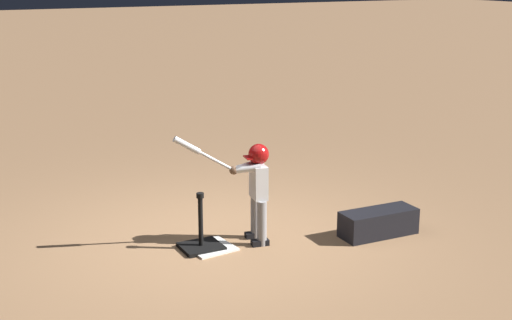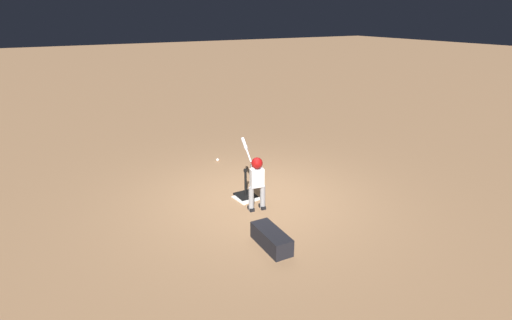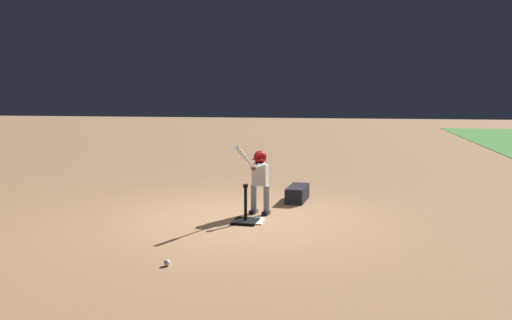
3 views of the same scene
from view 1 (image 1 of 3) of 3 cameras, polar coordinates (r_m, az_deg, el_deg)
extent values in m
plane|color=#99704C|center=(7.54, -3.70, -6.46)|extent=(90.00, 90.00, 0.00)
cube|color=white|center=(7.35, -3.68, -6.98)|extent=(0.48, 0.48, 0.02)
cube|color=black|center=(7.34, -4.41, -6.94)|extent=(0.41, 0.37, 0.04)
cylinder|color=black|center=(7.24, -4.45, -4.94)|extent=(0.05, 0.05, 0.51)
cylinder|color=black|center=(7.15, -4.50, -2.84)|extent=(0.08, 0.08, 0.05)
cylinder|color=gray|center=(7.33, 0.48, -5.09)|extent=(0.12, 0.12, 0.48)
cube|color=black|center=(7.40, 0.32, -6.62)|extent=(0.19, 0.12, 0.06)
cylinder|color=gray|center=(7.53, -0.06, -4.52)|extent=(0.12, 0.12, 0.48)
cube|color=black|center=(7.60, -0.20, -6.01)|extent=(0.19, 0.12, 0.06)
cube|color=silver|center=(7.30, 0.21, -1.74)|extent=(0.18, 0.27, 0.35)
sphere|color=brown|center=(7.22, 0.21, 0.38)|extent=(0.18, 0.18, 0.18)
sphere|color=maroon|center=(7.22, 0.21, 0.47)|extent=(0.21, 0.21, 0.21)
cube|color=maroon|center=(7.20, -0.46, 0.21)|extent=(0.13, 0.17, 0.01)
cylinder|color=silver|center=(7.18, -0.70, -0.70)|extent=(0.29, 0.19, 0.10)
cylinder|color=silver|center=(7.25, -0.88, -0.53)|extent=(0.29, 0.10, 0.10)
sphere|color=brown|center=(7.19, -1.80, -0.82)|extent=(0.09, 0.09, 0.09)
cylinder|color=silver|center=(7.07, -4.07, 0.38)|extent=(0.59, 0.14, 0.38)
cylinder|color=silver|center=(7.00, -5.56, 1.17)|extent=(0.28, 0.11, 0.20)
cylinder|color=black|center=(7.19, -1.67, -0.89)|extent=(0.05, 0.05, 0.05)
cube|color=black|center=(7.74, 9.77, -4.97)|extent=(0.85, 0.34, 0.28)
camera|label=2|loc=(9.60, 47.28, 14.91)|focal=28.00mm
camera|label=3|loc=(6.42, -72.32, -3.73)|focal=35.00mm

